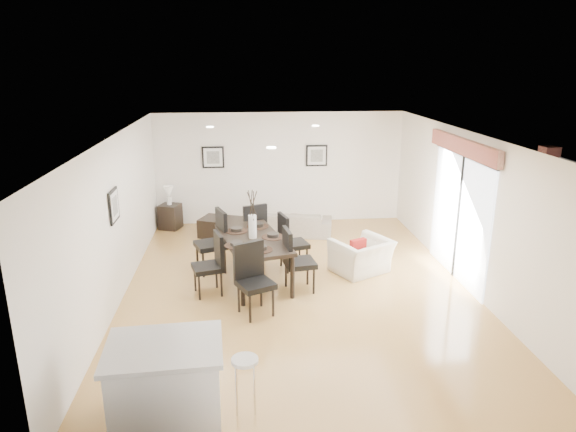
{
  "coord_description": "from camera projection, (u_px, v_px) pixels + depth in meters",
  "views": [
    {
      "loc": [
        -0.93,
        -8.27,
        3.85
      ],
      "look_at": [
        -0.13,
        0.4,
        1.22
      ],
      "focal_mm": 32.0,
      "sensor_mm": 36.0,
      "label": 1
    }
  ],
  "objects": [
    {
      "name": "ground",
      "position": [
        297.0,
        288.0,
        9.08
      ],
      "size": [
        8.0,
        8.0,
        0.0
      ],
      "primitive_type": "plane",
      "color": "tan",
      "rests_on": "ground"
    },
    {
      "name": "wall_back",
      "position": [
        280.0,
        168.0,
        12.5
      ],
      "size": [
        6.0,
        0.04,
        2.7
      ],
      "primitive_type": "cube",
      "color": "white",
      "rests_on": "ground"
    },
    {
      "name": "wall_front",
      "position": [
        344.0,
        336.0,
        4.88
      ],
      "size": [
        6.0,
        0.04,
        2.7
      ],
      "primitive_type": "cube",
      "color": "white",
      "rests_on": "ground"
    },
    {
      "name": "wall_left",
      "position": [
        117.0,
        220.0,
        8.42
      ],
      "size": [
        0.04,
        8.0,
        2.7
      ],
      "primitive_type": "cube",
      "color": "white",
      "rests_on": "ground"
    },
    {
      "name": "wall_right",
      "position": [
        468.0,
        211.0,
        8.95
      ],
      "size": [
        0.04,
        8.0,
        2.7
      ],
      "primitive_type": "cube",
      "color": "white",
      "rests_on": "ground"
    },
    {
      "name": "ceiling",
      "position": [
        298.0,
        135.0,
        8.3
      ],
      "size": [
        6.0,
        8.0,
        0.02
      ],
      "primitive_type": "cube",
      "color": "white",
      "rests_on": "wall_back"
    },
    {
      "name": "sofa",
      "position": [
        291.0,
        223.0,
        11.85
      ],
      "size": [
        1.97,
        1.07,
        0.54
      ],
      "primitive_type": "imported",
      "rotation": [
        0.0,
        0.0,
        2.95
      ],
      "color": "gray",
      "rests_on": "ground"
    },
    {
      "name": "armchair",
      "position": [
        361.0,
        256.0,
        9.68
      ],
      "size": [
        1.29,
        1.24,
        0.65
      ],
      "primitive_type": "imported",
      "rotation": [
        0.0,
        0.0,
        3.64
      ],
      "color": "beige",
      "rests_on": "ground"
    },
    {
      "name": "courtyard_plant_b",
      "position": [
        542.0,
        232.0,
        11.11
      ],
      "size": [
        0.42,
        0.42,
        0.61
      ],
      "primitive_type": "imported",
      "rotation": [
        0.0,
        0.0,
        0.27
      ],
      "color": "#345725",
      "rests_on": "ground"
    },
    {
      "name": "dining_table",
      "position": [
        253.0,
        242.0,
        9.19
      ],
      "size": [
        1.43,
        2.16,
        0.82
      ],
      "rotation": [
        0.0,
        0.0,
        0.24
      ],
      "color": "black",
      "rests_on": "ground"
    },
    {
      "name": "dining_chair_wnear",
      "position": [
        213.0,
        260.0,
        8.72
      ],
      "size": [
        0.59,
        0.59,
        1.08
      ],
      "rotation": [
        0.0,
        0.0,
        -1.31
      ],
      "color": "black",
      "rests_on": "ground"
    },
    {
      "name": "dining_chair_wfar",
      "position": [
        215.0,
        238.0,
        9.66
      ],
      "size": [
        0.68,
        0.68,
        1.19
      ],
      "rotation": [
        0.0,
        0.0,
        -1.23
      ],
      "color": "black",
      "rests_on": "ground"
    },
    {
      "name": "dining_chair_enear",
      "position": [
        294.0,
        257.0,
        8.8
      ],
      "size": [
        0.58,
        0.58,
        1.13
      ],
      "rotation": [
        0.0,
        0.0,
        1.71
      ],
      "color": "black",
      "rests_on": "ground"
    },
    {
      "name": "dining_chair_efar",
      "position": [
        289.0,
        239.0,
        9.74
      ],
      "size": [
        0.61,
        0.61,
        1.1
      ],
      "rotation": [
        0.0,
        0.0,
        1.83
      ],
      "color": "black",
      "rests_on": "ground"
    },
    {
      "name": "dining_chair_head",
      "position": [
        252.0,
        275.0,
        8.05
      ],
      "size": [
        0.68,
        0.68,
        1.14
      ],
      "rotation": [
        0.0,
        0.0,
        0.44
      ],
      "color": "black",
      "rests_on": "ground"
    },
    {
      "name": "dining_chair_foot",
      "position": [
        253.0,
        227.0,
        10.4
      ],
      "size": [
        0.65,
        0.65,
        1.12
      ],
      "rotation": [
        0.0,
        0.0,
        3.51
      ],
      "color": "black",
      "rests_on": "ground"
    },
    {
      "name": "vase",
      "position": [
        252.0,
        220.0,
        9.07
      ],
      "size": [
        1.06,
        1.67,
        0.88
      ],
      "color": "white",
      "rests_on": "dining_table"
    },
    {
      "name": "coffee_table",
      "position": [
        224.0,
        228.0,
        11.7
      ],
      "size": [
        1.23,
        1.0,
        0.43
      ],
      "primitive_type": "cube",
      "rotation": [
        0.0,
        0.0,
        -0.39
      ],
      "color": "black",
      "rests_on": "ground"
    },
    {
      "name": "side_table",
      "position": [
        170.0,
        216.0,
        12.24
      ],
      "size": [
        0.57,
        0.57,
        0.59
      ],
      "primitive_type": "cube",
      "rotation": [
        0.0,
        0.0,
        -0.35
      ],
      "color": "black",
      "rests_on": "ground"
    },
    {
      "name": "table_lamp",
      "position": [
        169.0,
        193.0,
        12.07
      ],
      "size": [
        0.24,
        0.24,
        0.45
      ],
      "color": "white",
      "rests_on": "side_table"
    },
    {
      "name": "cushion",
      "position": [
        358.0,
        248.0,
        9.52
      ],
      "size": [
        0.34,
        0.23,
        0.32
      ],
      "primitive_type": "cube",
      "rotation": [
        0.0,
        0.0,
        3.59
      ],
      "color": "maroon",
      "rests_on": "armchair"
    },
    {
      "name": "kitchen_island",
      "position": [
        166.0,
        380.0,
        5.71
      ],
      "size": [
        1.32,
        1.05,
        0.89
      ],
      "rotation": [
        0.0,
        0.0,
        0.06
      ],
      "color": "white",
      "rests_on": "ground"
    },
    {
      "name": "bar_stool",
      "position": [
        245.0,
        366.0,
        5.75
      ],
      "size": [
        0.31,
        0.31,
        0.67
      ],
      "color": "white",
      "rests_on": "ground"
    },
    {
      "name": "framed_print_back_left",
      "position": [
        213.0,
        157.0,
        12.24
      ],
      "size": [
        0.52,
        0.04,
        0.52
      ],
      "color": "black",
      "rests_on": "wall_back"
    },
    {
      "name": "framed_print_back_right",
      "position": [
        317.0,
        156.0,
        12.46
      ],
      "size": [
        0.52,
        0.04,
        0.52
      ],
      "color": "black",
      "rests_on": "wall_back"
    },
    {
      "name": "framed_print_left_wall",
      "position": [
        114.0,
        206.0,
        8.15
      ],
      "size": [
        0.04,
        0.52,
        0.52
      ],
      "rotation": [
        0.0,
        0.0,
        1.57
      ],
      "color": "black",
      "rests_on": "wall_left"
    },
    {
      "name": "sliding_door",
      "position": [
        461.0,
        189.0,
        9.14
      ],
      "size": [
        0.12,
        2.7,
        2.57
      ],
      "color": "white",
      "rests_on": "wall_right"
    }
  ]
}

